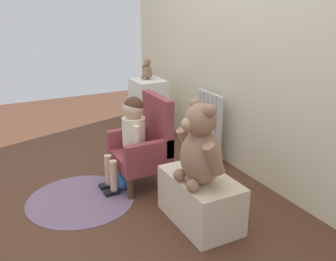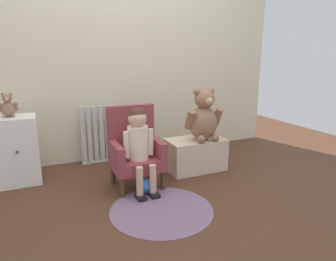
# 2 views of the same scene
# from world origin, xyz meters

# --- Properties ---
(ground_plane) EXTENTS (6.00, 6.00, 0.00)m
(ground_plane) POSITION_xyz_m (0.00, 0.00, 0.00)
(ground_plane) COLOR #4D2D1D
(back_wall) EXTENTS (3.80, 0.05, 2.40)m
(back_wall) POSITION_xyz_m (0.00, 1.26, 1.20)
(back_wall) COLOR beige
(back_wall) RESTS_ON ground_plane
(radiator) EXTENTS (0.37, 0.05, 0.60)m
(radiator) POSITION_xyz_m (-0.24, 1.14, 0.30)
(radiator) COLOR silver
(radiator) RESTS_ON ground_plane
(small_dresser) EXTENTS (0.33, 0.32, 0.59)m
(small_dresser) POSITION_xyz_m (-0.99, 0.90, 0.30)
(small_dresser) COLOR white
(small_dresser) RESTS_ON ground_plane
(child_armchair) EXTENTS (0.42, 0.37, 0.68)m
(child_armchair) POSITION_xyz_m (-0.07, 0.45, 0.31)
(child_armchair) COLOR brown
(child_armchair) RESTS_ON ground_plane
(child_figure) EXTENTS (0.25, 0.35, 0.69)m
(child_figure) POSITION_xyz_m (-0.07, 0.34, 0.45)
(child_figure) COLOR #F4E4C4
(child_figure) RESTS_ON ground_plane
(low_bench) EXTENTS (0.56, 0.33, 0.31)m
(low_bench) POSITION_xyz_m (0.57, 0.54, 0.16)
(low_bench) COLOR beige
(low_bench) RESTS_ON ground_plane
(large_teddy_bear) EXTENTS (0.37, 0.26, 0.50)m
(large_teddy_bear) POSITION_xyz_m (0.63, 0.50, 0.53)
(large_teddy_bear) COLOR #986E52
(large_teddy_bear) RESTS_ON low_bench
(small_teddy_bear) EXTENTS (0.15, 0.10, 0.20)m
(small_teddy_bear) POSITION_xyz_m (-1.02, 0.91, 0.68)
(small_teddy_bear) COLOR #8E6953
(small_teddy_bear) RESTS_ON small_dresser
(floor_rug) EXTENTS (0.76, 0.76, 0.01)m
(floor_rug) POSITION_xyz_m (-0.04, -0.07, 0.00)
(floor_rug) COLOR slate
(floor_rug) RESTS_ON ground_plane
(toy_ball) EXTENTS (0.13, 0.13, 0.13)m
(toy_ball) POSITION_xyz_m (-0.06, 0.25, 0.06)
(toy_ball) COLOR #327BCE
(toy_ball) RESTS_ON ground_plane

